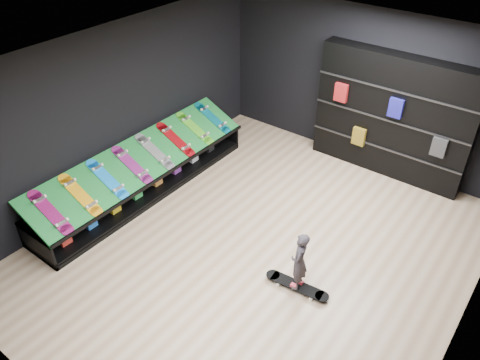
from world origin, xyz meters
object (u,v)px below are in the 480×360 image
Objects in this scene: floor_skateboard at (297,287)px; child at (298,271)px; display_rack at (144,179)px; back_shelving at (392,117)px.

child is (0.00, 0.00, 0.33)m from floor_skateboard.
floor_skateboard is (3.50, -0.36, -0.21)m from display_rack.
back_shelving reaches higher than child.
back_shelving is 3.86m from floor_skateboard.
display_rack is at bearing 168.26° from floor_skateboard.
back_shelving is 2.98× the size of floor_skateboard.
floor_skateboard is at bearing -5.84° from display_rack.
back_shelving is 5.16× the size of child.
back_shelving reaches higher than floor_skateboard.
child is (3.50, -0.36, 0.12)m from display_rack.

